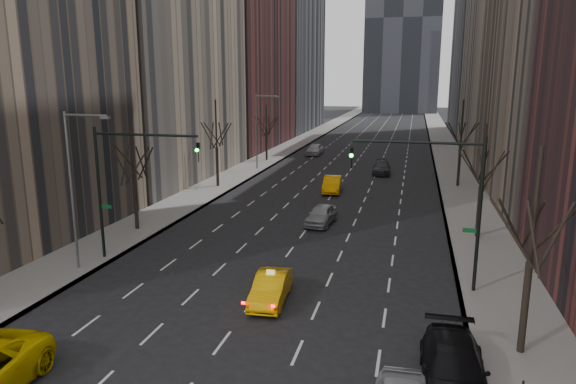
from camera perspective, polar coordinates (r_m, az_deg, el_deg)
The scene contains 19 objects.
sidewalk_left at distance 87.40m, azimuth 0.77°, elevation 5.32°, with size 4.50×320.00×0.15m, color slate.
sidewalk_right at distance 85.29m, azimuth 17.07°, elevation 4.60°, with size 4.50×320.00×0.15m, color slate.
bld_left_far at distance 86.24m, azimuth -6.21°, elevation 19.76°, with size 14.00×28.00×44.00m, color brown.
tree_lw_b at distance 38.50m, azimuth -16.71°, elevation 1.21°, with size 3.36×3.50×7.82m.
tree_lw_c at distance 52.66m, azimuth -7.92°, elevation 4.85°, with size 3.36×3.50×8.74m.
tree_lw_d at distance 69.63m, azimuth -2.41°, elevation 6.38°, with size 3.36×3.50×7.36m.
tree_rw_a at distance 22.10m, azimuth 25.25°, elevation -7.20°, with size 3.36×3.50×8.28m.
tree_rw_b at distance 37.44m, azimuth 20.63°, elevation 0.62°, with size 3.36×3.50×7.82m.
tree_rw_c at distance 55.08m, azimuth 18.60°, elevation 4.65°, with size 3.36×3.50×8.74m.
traffic_mast_left at distance 31.66m, azimuth -17.85°, elevation 2.06°, with size 6.69×0.39×8.00m.
traffic_mast_right at distance 27.05m, azimuth 17.16°, elevation 0.42°, with size 6.69×0.39×8.00m.
streetlight_near at distance 30.98m, azimuth -22.52°, elevation 1.74°, with size 2.83×0.22×9.00m.
streetlight_far at distance 62.43m, azimuth -3.21°, elevation 7.58°, with size 2.83×0.22×9.00m.
taxi_sedan at distance 25.93m, azimuth -1.93°, elevation -10.60°, with size 1.51×4.33×1.43m, color #EDA805.
silver_sedan_ahead at distance 39.27m, azimuth 3.72°, elevation -2.53°, with size 1.75×4.36×1.49m, color gray.
parked_suv_black at distance 20.12m, azimuth 17.93°, elevation -18.17°, with size 2.27×5.58×1.62m, color black.
far_taxi at distance 50.54m, azimuth 4.93°, elevation 0.86°, with size 1.64×4.70×1.55m, color #FFA405.
far_suv_grey at distance 61.12m, azimuth 10.35°, elevation 2.67°, with size 2.04×5.01×1.45m, color #2B2B30.
far_car_white at distance 75.45m, azimuth 2.99°, elevation 4.76°, with size 1.97×4.91×1.67m, color silver.
Camera 1 is at (7.43, -14.47, 10.84)m, focal length 32.00 mm.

